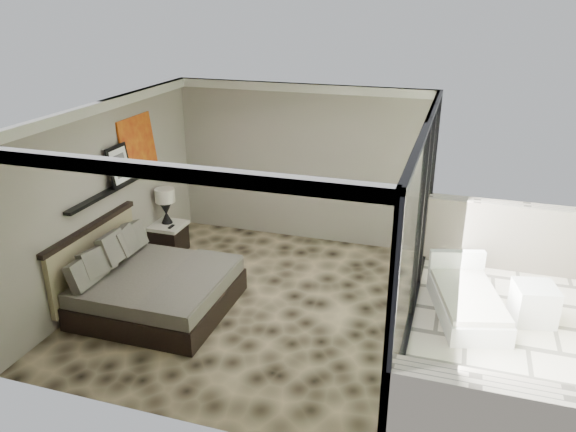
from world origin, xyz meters
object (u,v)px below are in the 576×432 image
(table_lamp, at_px, (165,201))
(lounger, at_px, (467,301))
(bed, at_px, (151,287))
(ottoman, at_px, (534,303))
(nightstand, at_px, (169,237))

(table_lamp, distance_m, lounger, 5.08)
(bed, xyz_separation_m, lounger, (4.28, 1.19, -0.13))
(bed, relative_size, lounger, 1.13)
(ottoman, xyz_separation_m, lounger, (-0.87, -0.09, -0.07))
(ottoman, height_order, lounger, lounger)
(table_lamp, bearing_deg, lounger, -6.84)
(table_lamp, bearing_deg, bed, -68.16)
(bed, distance_m, ottoman, 5.31)
(bed, bearing_deg, ottoman, 13.91)
(table_lamp, height_order, lounger, table_lamp)
(table_lamp, relative_size, ottoman, 1.16)
(bed, bearing_deg, lounger, 15.48)
(bed, xyz_separation_m, table_lamp, (-0.72, 1.78, 0.58))
(nightstand, distance_m, ottoman, 5.85)
(nightstand, relative_size, lounger, 0.32)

